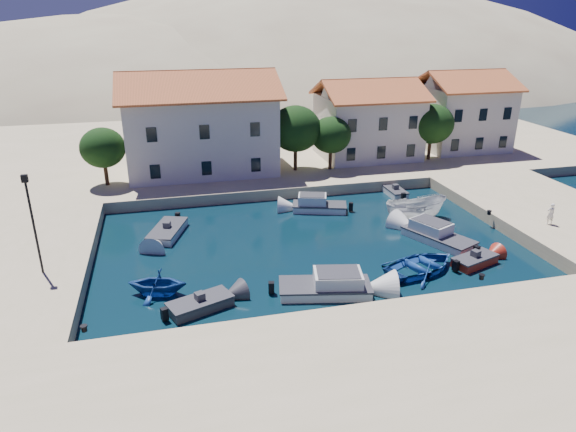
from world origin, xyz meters
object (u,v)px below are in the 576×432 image
at_px(building_right, 463,109).
at_px(cabin_cruiser_east, 438,236).
at_px(pedestrian, 551,214).
at_px(cabin_cruiser_south, 325,286).
at_px(building_left, 200,121).
at_px(boat_east, 415,218).
at_px(rowboat_south, 421,271).
at_px(lamppost, 32,215).
at_px(building_mid, 368,118).

height_order(building_right, cabin_cruiser_east, building_right).
height_order(cabin_cruiser_east, pedestrian, pedestrian).
bearing_deg(cabin_cruiser_south, building_left, 113.34).
bearing_deg(cabin_cruiser_east, boat_east, -30.37).
xyz_separation_m(rowboat_south, boat_east, (3.88, 8.55, 0.00)).
bearing_deg(boat_east, cabin_cruiser_east, 176.32).
height_order(cabin_cruiser_east, boat_east, cabin_cruiser_east).
relative_size(rowboat_south, boat_east, 1.03).
relative_size(building_left, lamppost, 2.36).
distance_m(rowboat_south, boat_east, 9.38).
bearing_deg(cabin_cruiser_east, building_mid, -31.45).
distance_m(rowboat_south, pedestrian, 12.34).
height_order(building_left, building_mid, building_left).
xyz_separation_m(building_right, pedestrian, (-6.10, -22.79, -3.65)).
bearing_deg(pedestrian, boat_east, -31.19).
height_order(building_right, boat_east, building_right).
xyz_separation_m(building_mid, boat_east, (-2.10, -16.08, -5.22)).
distance_m(lamppost, rowboat_south, 24.27).
bearing_deg(building_mid, building_right, 4.76).
distance_m(building_mid, lamppost, 36.21).
bearing_deg(rowboat_south, boat_east, -42.49).
bearing_deg(boat_east, building_mid, -5.07).
relative_size(lamppost, rowboat_south, 1.16).
bearing_deg(rowboat_south, cabin_cruiser_east, -59.17).
distance_m(building_mid, pedestrian, 22.83).
height_order(cabin_cruiser_south, pedestrian, pedestrian).
bearing_deg(cabin_cruiser_south, pedestrian, 24.09).
height_order(lamppost, rowboat_south, lamppost).
relative_size(building_mid, boat_east, 2.02).
bearing_deg(lamppost, pedestrian, -1.29).
xyz_separation_m(building_mid, rowboat_south, (-5.98, -24.63, -5.22)).
xyz_separation_m(boat_east, pedestrian, (8.00, -5.71, 1.83)).
height_order(building_left, lamppost, building_left).
distance_m(cabin_cruiser_east, boat_east, 4.72).
xyz_separation_m(building_right, lamppost, (-41.50, -22.00, -0.72)).
distance_m(building_left, rowboat_south, 27.17).
relative_size(cabin_cruiser_east, boat_east, 1.12).
bearing_deg(cabin_cruiser_east, building_right, -58.19).
height_order(lamppost, cabin_cruiser_east, lamppost).
distance_m(building_mid, building_right, 12.04).
bearing_deg(pedestrian, cabin_cruiser_east, -2.69).
bearing_deg(building_right, pedestrian, -104.98).
distance_m(cabin_cruiser_south, boat_east, 14.64).
bearing_deg(cabin_cruiser_south, lamppost, 175.52).
bearing_deg(boat_east, building_right, -37.17).
bearing_deg(building_right, boat_east, -129.54).
bearing_deg(lamppost, cabin_cruiser_east, 0.54).
height_order(building_left, cabin_cruiser_south, building_left).
distance_m(lamppost, pedestrian, 35.53).
distance_m(lamppost, cabin_cruiser_south, 17.74).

